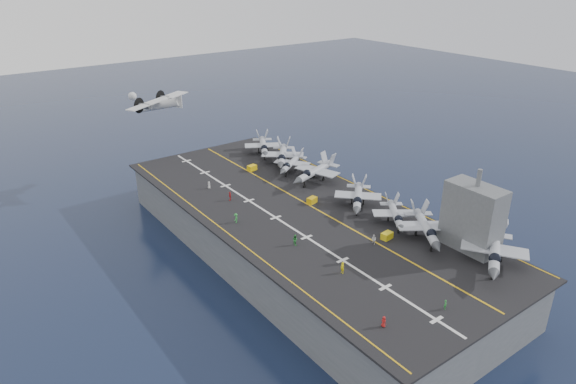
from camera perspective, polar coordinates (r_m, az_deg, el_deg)
ground at (r=110.88m, az=1.23°, el=-6.83°), size 500.00×500.00×0.00m
hull at (r=108.40m, az=1.26°, el=-4.56°), size 36.00×90.00×10.00m
flight_deck at (r=106.00m, az=1.28°, el=-2.09°), size 38.00×92.00×0.40m
foul_line at (r=107.59m, az=2.55°, el=-1.57°), size 0.35×90.00×0.02m
landing_centerline at (r=102.73m, az=-1.38°, el=-2.86°), size 0.50×90.00×0.02m
deck_edge_port at (r=97.60m, az=-6.69°, el=-4.57°), size 0.25×90.00×0.02m
deck_edge_stbd at (r=117.11m, az=8.48°, el=0.39°), size 0.25×90.00×0.02m
island_superstructure at (r=94.52m, az=19.94°, el=-1.87°), size 5.00×10.00×15.00m
fighter_jet_0 at (r=92.59m, az=21.99°, el=-6.03°), size 19.58×17.93×5.66m
fighter_jet_1 at (r=96.98m, az=15.10°, el=-3.74°), size 17.05×18.28×5.28m
fighter_jet_2 at (r=101.39m, az=11.86°, el=-2.39°), size 14.59×15.45×4.47m
fighter_jet_3 at (r=107.03m, az=7.77°, el=-0.44°), size 17.18×17.13×5.05m
fighter_jet_5 at (r=118.74m, az=3.04°, el=2.38°), size 18.11×14.74×5.44m
fighter_jet_6 at (r=124.65m, az=0.35°, el=3.26°), size 15.59×14.35×4.50m
fighter_jet_7 at (r=128.67m, az=-0.61°, el=4.17°), size 18.09×18.88×5.48m
fighter_jet_8 at (r=136.13m, az=-2.74°, el=5.20°), size 15.94×17.72×5.13m
tow_cart_a at (r=96.55m, az=10.94°, el=-4.79°), size 2.29×1.64×1.28m
tow_cart_b at (r=108.77m, az=2.68°, el=-0.92°), size 2.36×1.83×1.26m
tow_cart_c at (r=126.21m, az=-4.02°, el=2.69°), size 2.40×1.79×1.31m
crew_0 at (r=74.93m, az=10.58°, el=-13.98°), size 0.72×1.05×1.71m
crew_1 at (r=85.22m, az=6.07°, el=-8.37°), size 0.85×1.24×2.03m
crew_2 at (r=92.73m, az=0.80°, el=-5.33°), size 0.87×1.26×2.04m
crew_3 at (r=100.91m, az=-5.81°, el=-2.90°), size 1.40×1.35×1.95m
crew_4 at (r=110.45m, az=-6.47°, el=-0.45°), size 1.11×1.36×1.95m
crew_5 at (r=116.92m, az=-8.77°, el=0.77°), size 0.79×1.08×1.68m
crew_6 at (r=80.33m, az=17.09°, el=-11.87°), size 1.13×1.12×1.59m
crew_7 at (r=94.19m, az=9.51°, el=-5.24°), size 0.78×1.15×1.90m
transport_plane at (r=140.96m, az=-14.25°, el=9.31°), size 26.77×24.21×5.24m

